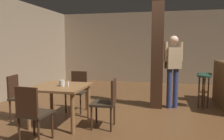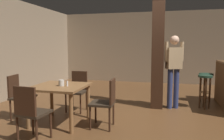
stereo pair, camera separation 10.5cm
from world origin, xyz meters
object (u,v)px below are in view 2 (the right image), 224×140
at_px(dining_table, 60,92).
at_px(bar_stool_mid, 206,81).
at_px(chair_west, 19,94).
at_px(napkin_cup, 61,83).
at_px(chair_south, 31,111).
at_px(salt_shaker, 67,84).
at_px(standing_person, 174,66).
at_px(chair_east, 106,100).
at_px(bar_stool_near, 205,84).
at_px(chair_north, 78,89).

xyz_separation_m(dining_table, bar_stool_mid, (2.98, 2.37, -0.05)).
relative_size(dining_table, bar_stool_mid, 1.28).
xyz_separation_m(chair_west, napkin_cup, (0.97, -0.06, 0.29)).
relative_size(chair_south, salt_shaker, 9.05).
bearing_deg(bar_stool_mid, napkin_cup, -140.56).
bearing_deg(napkin_cup, standing_person, 37.64).
xyz_separation_m(chair_east, napkin_cup, (-0.87, -0.02, 0.29)).
distance_m(chair_west, napkin_cup, 1.02).
height_order(chair_east, napkin_cup, chair_east).
distance_m(salt_shaker, standing_person, 2.54).
bearing_deg(dining_table, salt_shaker, -11.71).
height_order(dining_table, salt_shaker, salt_shaker).
distance_m(napkin_cup, bar_stool_near, 3.31).
xyz_separation_m(chair_west, bar_stool_near, (3.77, 1.69, 0.08)).
bearing_deg(chair_east, chair_north, 136.60).
distance_m(dining_table, bar_stool_mid, 3.81).
xyz_separation_m(napkin_cup, bar_stool_mid, (2.93, 2.41, -0.22)).
height_order(chair_west, salt_shaker, chair_west).
relative_size(chair_north, chair_west, 1.00).
bearing_deg(napkin_cup, dining_table, 147.97).
distance_m(standing_person, bar_stool_near, 0.85).
bearing_deg(bar_stool_near, chair_west, -155.85).
relative_size(chair_east, chair_west, 1.00).
distance_m(bar_stool_near, bar_stool_mid, 0.67).
bearing_deg(chair_north, bar_stool_near, 16.85).
relative_size(chair_west, salt_shaker, 9.05).
xyz_separation_m(standing_person, bar_stool_mid, (0.85, 0.81, -0.43)).
height_order(dining_table, bar_stool_near, bar_stool_near).
relative_size(chair_west, bar_stool_mid, 1.17).
xyz_separation_m(standing_person, bar_stool_near, (0.73, 0.15, -0.41)).
relative_size(dining_table, chair_east, 1.10).
relative_size(chair_north, napkin_cup, 7.80).
bearing_deg(salt_shaker, bar_stool_mid, 40.63).
bearing_deg(chair_north, chair_south, -91.00).
xyz_separation_m(napkin_cup, standing_person, (2.07, 1.60, 0.21)).
distance_m(chair_west, bar_stool_mid, 4.55).
relative_size(chair_west, bar_stool_near, 1.11).
bearing_deg(salt_shaker, chair_east, 1.39).
bearing_deg(bar_stool_mid, dining_table, -141.48).
height_order(napkin_cup, salt_shaker, napkin_cup).
bearing_deg(standing_person, dining_table, -143.68).
height_order(chair_north, standing_person, standing_person).
bearing_deg(chair_north, standing_person, 18.47).
distance_m(chair_south, bar_stool_mid, 4.44).
xyz_separation_m(chair_north, salt_shaker, (0.17, -0.89, 0.28)).
xyz_separation_m(chair_north, chair_east, (0.92, -0.87, 0.00)).
bearing_deg(chair_north, bar_stool_mid, 27.00).
xyz_separation_m(dining_table, salt_shaker, (0.17, -0.04, 0.17)).
xyz_separation_m(chair_west, bar_stool_mid, (3.90, 2.35, 0.07)).
bearing_deg(salt_shaker, standing_person, 39.31).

